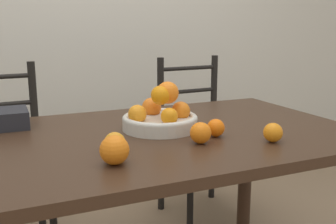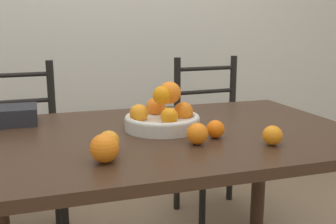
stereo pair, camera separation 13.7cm
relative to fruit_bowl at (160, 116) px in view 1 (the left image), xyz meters
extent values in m
cube|color=beige|center=(0.00, 1.43, 0.49)|extent=(8.00, 0.06, 2.60)
cube|color=#382316|center=(0.00, -0.04, -0.07)|extent=(1.41, 0.90, 0.03)
cylinder|color=#382316|center=(0.62, 0.33, -0.45)|extent=(0.07, 0.07, 0.72)
cylinder|color=beige|center=(0.00, 0.00, -0.03)|extent=(0.28, 0.28, 0.04)
torus|color=beige|center=(0.00, 0.00, -0.01)|extent=(0.28, 0.28, 0.02)
sphere|color=orange|center=(0.08, -0.01, 0.01)|extent=(0.07, 0.07, 0.07)
sphere|color=orange|center=(0.00, 0.09, 0.02)|extent=(0.08, 0.08, 0.08)
sphere|color=orange|center=(-0.09, 0.00, 0.02)|extent=(0.07, 0.07, 0.07)
sphere|color=orange|center=(0.00, -0.09, 0.02)|extent=(0.06, 0.06, 0.06)
sphere|color=orange|center=(0.03, -0.01, 0.09)|extent=(0.08, 0.08, 0.08)
sphere|color=orange|center=(0.00, 0.00, 0.08)|extent=(0.07, 0.07, 0.07)
sphere|color=orange|center=(-0.01, -0.03, 0.08)|extent=(0.07, 0.07, 0.07)
sphere|color=orange|center=(0.05, -0.22, -0.02)|extent=(0.07, 0.07, 0.07)
sphere|color=orange|center=(-0.23, -0.21, -0.02)|extent=(0.07, 0.07, 0.07)
sphere|color=orange|center=(0.14, -0.17, -0.02)|extent=(0.06, 0.06, 0.06)
sphere|color=orange|center=(0.28, -0.30, -0.02)|extent=(0.06, 0.06, 0.06)
sphere|color=orange|center=(-0.26, -0.30, -0.01)|extent=(0.08, 0.08, 0.08)
cylinder|color=black|center=(-0.35, 0.48, -0.58)|extent=(0.04, 0.04, 0.45)
cylinder|color=black|center=(-0.37, 0.84, -0.33)|extent=(0.04, 0.04, 0.95)
cube|color=black|center=(-0.55, 0.65, -0.34)|extent=(0.44, 0.42, 0.04)
cylinder|color=black|center=(0.37, 0.46, -0.58)|extent=(0.04, 0.04, 0.45)
cylinder|color=black|center=(0.75, 0.48, -0.58)|extent=(0.04, 0.04, 0.45)
cylinder|color=black|center=(0.35, 0.82, -0.33)|extent=(0.04, 0.04, 0.95)
cylinder|color=black|center=(0.72, 0.84, -0.33)|extent=(0.04, 0.04, 0.95)
cube|color=black|center=(0.55, 0.65, -0.34)|extent=(0.44, 0.43, 0.04)
cylinder|color=black|center=(0.53, 0.83, -0.21)|extent=(0.38, 0.05, 0.02)
cylinder|color=black|center=(0.53, 0.83, -0.07)|extent=(0.38, 0.05, 0.02)
cylinder|color=black|center=(0.53, 0.83, 0.08)|extent=(0.38, 0.05, 0.02)
cube|color=#232328|center=(-0.54, 0.26, -0.02)|extent=(0.20, 0.17, 0.07)
camera|label=1|loc=(-0.54, -1.31, 0.32)|focal=42.00mm
camera|label=2|loc=(-0.41, -1.36, 0.32)|focal=42.00mm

